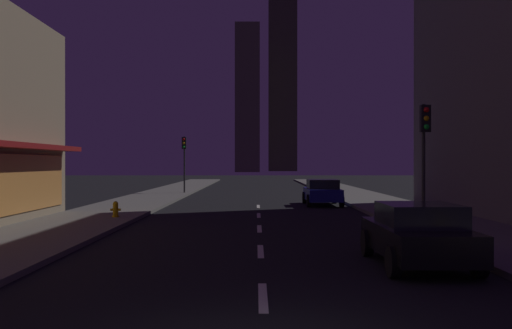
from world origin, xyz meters
The scene contains 12 objects.
ground_plane centered at (0.00, 32.00, -0.05)m, with size 78.00×136.00×0.10m, color black.
sidewalk_right centered at (7.00, 32.00, 0.07)m, with size 4.00×76.00×0.15m, color #605E59.
sidewalk_left centered at (-7.00, 32.00, 0.07)m, with size 4.00×76.00×0.15m, color #605E59.
lane_marking_center centered at (0.00, 11.00, 0.01)m, with size 0.16×28.20×0.01m.
skyscraper_distant_tall centered at (-2.32, 140.80, 18.99)m, with size 6.31×8.94×37.98m, color #514D3C.
skyscraper_distant_mid centered at (7.47, 155.44, 39.56)m, with size 7.96×6.23×79.13m, color #39362A.
car_parked_near centered at (3.60, 6.23, 0.74)m, with size 1.98×4.24×1.45m.
car_parked_far centered at (3.60, 25.00, 0.74)m, with size 1.98×4.24×1.45m.
fire_hydrant_far_left centered at (-5.90, 16.50, 0.45)m, with size 0.42×0.30×0.65m.
traffic_light_near_right centered at (5.50, 12.08, 3.19)m, with size 0.32×0.48×4.20m.
traffic_light_far_left centered at (-5.50, 35.64, 3.19)m, with size 0.32×0.48×4.20m.
street_lamp_right centered at (5.38, 6.19, 5.07)m, with size 1.96×0.56×6.58m.
Camera 1 is at (-0.12, -6.85, 2.38)m, focal length 39.91 mm.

